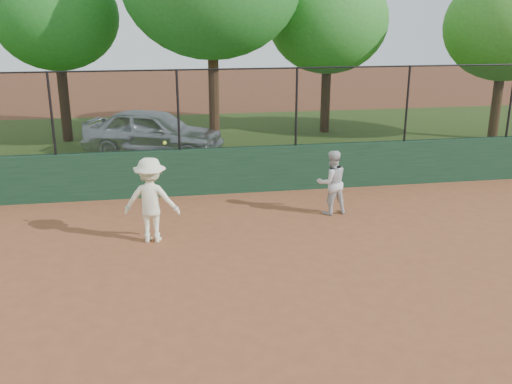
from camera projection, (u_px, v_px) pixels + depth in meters
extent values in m
plane|color=brown|center=(230.00, 306.00, 9.17)|extent=(80.00, 80.00, 0.00)
cube|color=#1B3C25|center=(200.00, 172.00, 14.62)|extent=(26.00, 0.20, 1.20)
cube|color=#2E4B17|center=(188.00, 143.00, 20.44)|extent=(36.00, 12.00, 0.01)
imported|color=#B7BCC1|center=(153.00, 132.00, 18.50)|extent=(4.91, 3.45, 1.55)
imported|color=silver|center=(332.00, 182.00, 13.17)|extent=(0.80, 0.66, 1.51)
imported|color=white|center=(151.00, 200.00, 11.53)|extent=(1.25, 0.88, 1.76)
sphere|color=#B1DB30|center=(165.00, 143.00, 11.07)|extent=(0.07, 0.07, 0.07)
cube|color=black|center=(198.00, 110.00, 14.14)|extent=(26.00, 0.02, 2.00)
cylinder|color=black|center=(197.00, 69.00, 13.84)|extent=(26.00, 0.04, 0.04)
cylinder|color=black|center=(51.00, 114.00, 13.57)|extent=(0.06, 0.06, 2.00)
cylinder|color=black|center=(178.00, 110.00, 14.06)|extent=(0.06, 0.06, 2.00)
cylinder|color=black|center=(296.00, 107.00, 14.54)|extent=(0.06, 0.06, 2.00)
cylinder|color=black|center=(407.00, 104.00, 15.02)|extent=(0.06, 0.06, 2.00)
cylinder|color=black|center=(511.00, 101.00, 15.51)|extent=(0.06, 0.06, 2.00)
cylinder|color=#3F2816|center=(65.00, 104.00, 20.47)|extent=(0.36, 0.36, 2.71)
ellipsoid|color=#1F671D|center=(56.00, 16.00, 19.55)|extent=(4.28, 3.89, 3.69)
cylinder|color=#4D311B|center=(214.00, 101.00, 19.40)|extent=(0.36, 0.36, 3.24)
cylinder|color=#422B16|center=(325.00, 101.00, 22.09)|extent=(0.36, 0.36, 2.45)
ellipsoid|color=#2B7225|center=(328.00, 21.00, 21.19)|extent=(4.51, 4.10, 3.90)
cylinder|color=#49301A|center=(496.00, 108.00, 20.79)|extent=(0.36, 0.36, 2.34)
ellipsoid|color=#327220|center=(506.00, 26.00, 19.93)|extent=(4.37, 3.97, 3.77)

